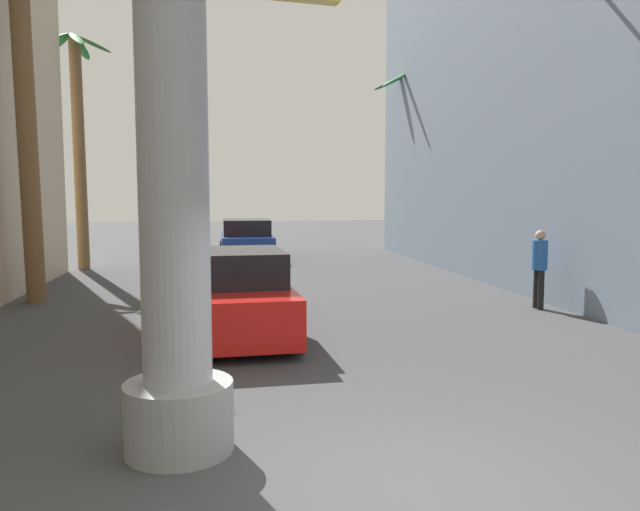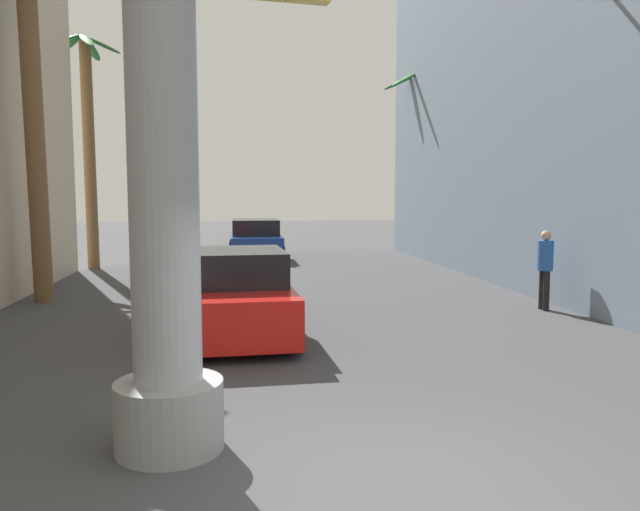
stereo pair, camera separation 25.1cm
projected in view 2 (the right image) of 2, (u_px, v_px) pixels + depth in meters
ground_plane at (294, 299)px, 15.17m from camera, size 89.30×89.30×0.00m
street_lamp at (558, 92)px, 13.69m from camera, size 2.65×0.28×7.99m
traffic_light_mast at (12, 61)px, 9.01m from camera, size 5.12×0.32×6.41m
car_lead at (232, 295)px, 11.47m from camera, size 2.28×4.90×1.56m
car_far at (255, 240)px, 24.51m from camera, size 2.07×4.22×1.56m
palm_tree_far_right at (420, 148)px, 25.79m from camera, size 3.19×3.23×7.60m
palm_tree_mid_left at (35, 97)px, 14.21m from camera, size 2.78×2.82×8.03m
palm_tree_far_left at (88, 134)px, 21.06m from camera, size 2.43×2.49×7.87m
pedestrian_mid_right at (545, 264)px, 13.69m from camera, size 0.34×0.34×1.76m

